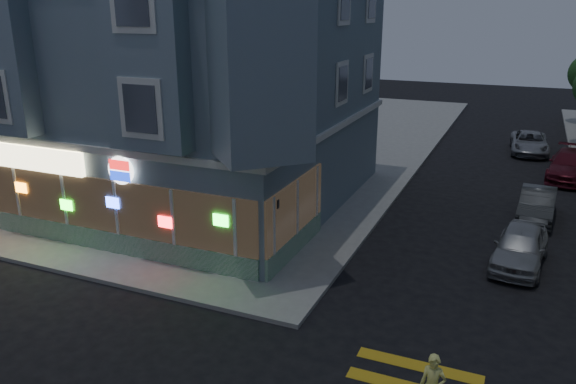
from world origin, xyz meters
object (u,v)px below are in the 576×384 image
Objects in this scene: parked_car_c at (570,165)px; parked_car_d at (529,143)px; traffic_signal at (269,186)px; parked_car_b at (537,204)px; parked_car_a at (520,247)px.

parked_car_d is (-2.10, 5.20, -0.09)m from parked_car_c.
parked_car_d is at bearing 118.41° from parked_car_c.
parked_car_c is 19.46m from traffic_signal.
parked_car_b is at bearing -95.95° from parked_car_c.
parked_car_d is at bearing 95.56° from parked_car_b.
parked_car_a is 0.81× the size of parked_car_c.
parked_car_a is 5.23m from parked_car_b.
parked_car_b is at bearing -91.39° from parked_car_d.
parked_car_b reaches higher than parked_car_d.
parked_car_a is 1.03× the size of parked_car_b.
parked_car_d is (-0.52, 12.41, -0.01)m from parked_car_b.
parked_car_a is 0.92× the size of traffic_signal.
parked_car_a is at bearing -93.79° from parked_car_d.
parked_car_d is (0.00, 17.61, -0.05)m from parked_car_a.
parked_car_c is 1.09× the size of parked_car_d.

